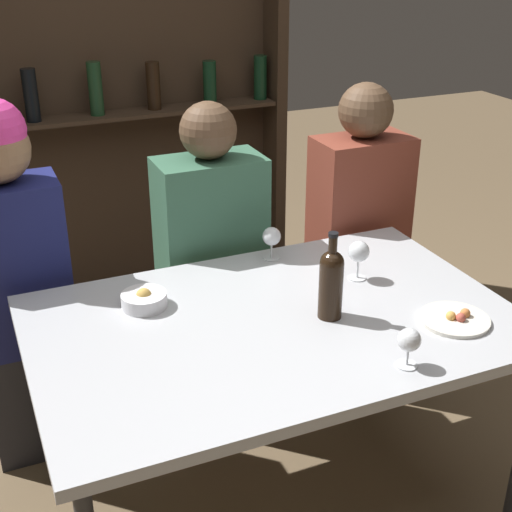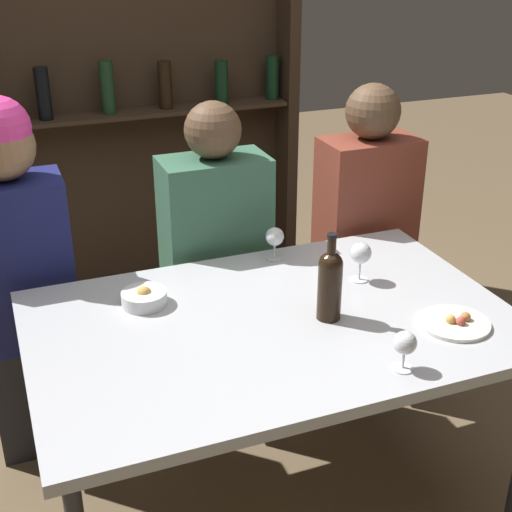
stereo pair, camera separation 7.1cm
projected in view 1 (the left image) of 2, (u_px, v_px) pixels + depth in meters
ground_plane at (272, 502)px, 2.45m from camera, size 10.00×10.00×0.00m
dining_table at (274, 335)px, 2.17m from camera, size 1.45×0.94×0.73m
wine_rack_wall at (121, 77)px, 3.48m from camera, size 1.68×0.21×2.20m
wine_bottle at (331, 281)px, 2.11m from camera, size 0.07×0.07×0.28m
wine_glass_0 at (359, 253)px, 2.35m from camera, size 0.07×0.07×0.14m
wine_glass_1 at (272, 237)px, 2.50m from camera, size 0.07×0.07×0.12m
wine_glass_2 at (409, 341)px, 1.89m from camera, size 0.06×0.06×0.11m
food_plate_0 at (455, 319)px, 2.13m from camera, size 0.21×0.21×0.04m
snack_bowl at (144, 300)px, 2.21m from camera, size 0.14×0.14×0.06m
seated_person_left at (18, 288)px, 2.44m from camera, size 0.35×0.22×1.33m
seated_person_center at (212, 273)px, 2.73m from camera, size 0.39×0.22×1.25m
seated_person_right at (357, 243)px, 2.95m from camera, size 0.38×0.22×1.26m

